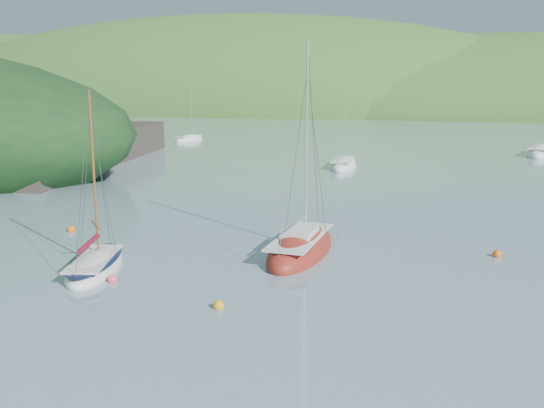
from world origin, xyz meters
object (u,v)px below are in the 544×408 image
(daysailer_white, at_px, (95,266))
(sloop_red, at_px, (301,249))
(distant_sloop_b, at_px, (541,154))
(distant_sloop_a, at_px, (343,166))
(distant_sloop_c, at_px, (189,140))

(daysailer_white, relative_size, sloop_red, 0.77)
(daysailer_white, xyz_separation_m, distant_sloop_b, (26.25, 55.05, -0.01))
(daysailer_white, xyz_separation_m, distant_sloop_a, (5.16, 37.86, -0.03))
(sloop_red, xyz_separation_m, distant_sloop_b, (17.49, 49.32, -0.02))
(sloop_red, bearing_deg, distant_sloop_c, 121.29)
(daysailer_white, distance_m, distant_sloop_c, 62.69)
(daysailer_white, bearing_deg, distant_sloop_c, 93.63)
(daysailer_white, bearing_deg, sloop_red, 16.36)
(distant_sloop_a, distance_m, distant_sloop_c, 34.19)
(sloop_red, relative_size, distant_sloop_b, 0.97)
(distant_sloop_c, bearing_deg, distant_sloop_a, -24.89)
(sloop_red, distance_m, distant_sloop_a, 32.33)
(daysailer_white, height_order, distant_sloop_a, distant_sloop_a)
(sloop_red, xyz_separation_m, distant_sloop_c, (-30.68, 53.00, -0.07))
(distant_sloop_a, xyz_separation_m, distant_sloop_c, (-27.07, 20.88, -0.02))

